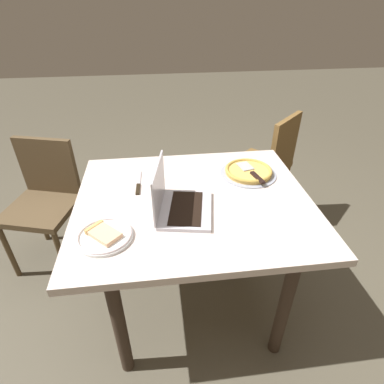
% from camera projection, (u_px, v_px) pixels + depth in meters
% --- Properties ---
extents(ground_plane, '(12.00, 12.00, 0.00)m').
position_uv_depth(ground_plane, '(193.00, 296.00, 1.97)').
color(ground_plane, '#4F4A3B').
extents(dining_table, '(1.17, 0.98, 0.75)m').
position_uv_depth(dining_table, '(194.00, 214.00, 1.61)').
color(dining_table, beige).
rests_on(dining_table, ground_plane).
extents(laptop, '(0.30, 0.35, 0.24)m').
position_uv_depth(laptop, '(177.00, 202.00, 1.44)').
color(laptop, '#B6B3BE').
rests_on(laptop, dining_table).
extents(pizza_plate, '(0.24, 0.24, 0.04)m').
position_uv_depth(pizza_plate, '(104.00, 235.00, 1.31)').
color(pizza_plate, silver).
rests_on(pizza_plate, dining_table).
extents(pizza_tray, '(0.32, 0.32, 0.04)m').
position_uv_depth(pizza_tray, '(249.00, 171.00, 1.75)').
color(pizza_tray, '#9299AA').
rests_on(pizza_tray, dining_table).
extents(table_knife, '(0.03, 0.24, 0.01)m').
position_uv_depth(table_knife, '(138.00, 185.00, 1.66)').
color(table_knife, '#B9B2BC').
rests_on(table_knife, dining_table).
extents(chair_near, '(0.50, 0.50, 0.86)m').
position_uv_depth(chair_near, '(45.00, 196.00, 2.02)').
color(chair_near, brown).
rests_on(chair_near, ground_plane).
extents(chair_far, '(0.55, 0.55, 0.88)m').
position_uv_depth(chair_far, '(268.00, 161.00, 2.41)').
color(chair_far, brown).
rests_on(chair_far, ground_plane).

